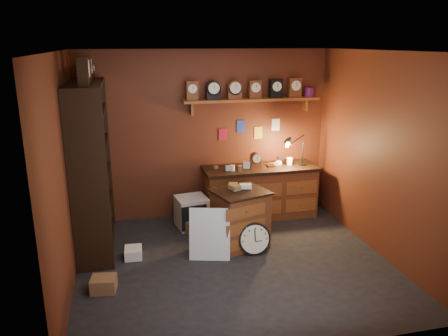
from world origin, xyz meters
TOP-DOWN VIEW (x-y plane):
  - floor at (0.00, 0.00)m, footprint 4.00×4.00m
  - room_shell at (0.04, 0.11)m, footprint 4.02×3.62m
  - shelving_unit at (-1.79, 0.98)m, footprint 0.47×1.60m
  - workbench at (0.82, 1.47)m, footprint 1.86×0.66m
  - low_cabinet at (0.22, 0.50)m, footprint 0.85×0.78m
  - big_round_clock at (0.33, 0.19)m, footprint 0.45×0.16m
  - white_panel at (-0.28, 0.20)m, footprint 0.56×0.28m
  - mini_fridge at (-0.35, 1.30)m, footprint 0.52×0.54m
  - floor_box_a at (-1.65, -0.30)m, footprint 0.31×0.28m
  - floor_box_b at (-1.29, 0.47)m, footprint 0.24×0.28m
  - floor_box_c at (-0.34, 1.07)m, footprint 0.34×0.34m

SIDE VIEW (x-z plane):
  - floor at x=0.00m, z-range 0.00..0.00m
  - white_panel at x=-0.28m, z-range -0.36..0.36m
  - floor_box_b at x=-1.29m, z-range 0.00..0.14m
  - floor_box_a at x=-1.65m, z-range 0.00..0.17m
  - floor_box_c at x=-0.34m, z-range 0.00..0.20m
  - big_round_clock at x=0.33m, z-range -0.01..0.45m
  - mini_fridge at x=-0.35m, z-range 0.00..0.48m
  - low_cabinet at x=0.22m, z-range -0.01..0.89m
  - workbench at x=0.82m, z-range -0.21..1.15m
  - shelving_unit at x=-1.79m, z-range -0.03..2.54m
  - room_shell at x=0.04m, z-range 0.37..3.08m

